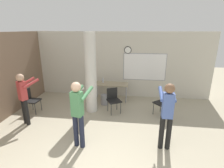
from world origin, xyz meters
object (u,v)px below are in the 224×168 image
Objects in this scene: folding_table at (111,85)px; chair_mid_room at (163,102)px; chair_by_left_wall at (31,99)px; chair_table_front at (113,99)px; person_playing_front at (78,110)px; person_playing_side at (167,111)px; person_watching_back at (24,95)px; bottle_on_table at (103,81)px.

folding_table is 1.63× the size of chair_mid_room.
chair_table_front is at bearing 8.04° from chair_by_left_wall.
chair_table_front is 1.00× the size of chair_mid_room.
person_playing_front is (-0.38, -3.14, 0.35)m from folding_table.
chair_mid_room is 3.08m from person_playing_front.
folding_table is 2.31m from chair_mid_room.
chair_by_left_wall is at bearing -171.96° from chair_table_front.
chair_by_left_wall is 4.68m from person_playing_side.
person_playing_side reaches higher than folding_table.
chair_by_left_wall is at bearing -150.46° from folding_table.
chair_table_front is at bearing -77.81° from folding_table.
chair_table_front is at bearing 176.51° from chair_mid_room.
person_watching_back is 2.17m from person_playing_front.
person_watching_back is (-4.34, -1.07, 0.45)m from chair_mid_room.
chair_by_left_wall is at bearing -145.50° from bottle_on_table.
person_playing_side is at bearing -59.18° from folding_table.
bottle_on_table is at bearing 166.34° from folding_table.
bottle_on_table reaches higher than chair_by_left_wall.
bottle_on_table is 2.66m from chair_mid_room.
person_watching_back is at bearing -166.13° from chair_mid_room.
chair_by_left_wall is 2.85m from person_playing_front.
folding_table is 1.63× the size of chair_by_left_wall.
folding_table is 3.31m from person_watching_back.
person_playing_side is at bearing -55.22° from bottle_on_table.
bottle_on_table reaches higher than chair_table_front.
person_watching_back is (-2.38, -2.28, 0.29)m from folding_table.
chair_by_left_wall is 0.53× the size of person_watching_back.
person_playing_side reaches higher than chair_by_left_wall.
bottle_on_table is 0.14× the size of person_playing_front.
bottle_on_table is 0.27× the size of chair_table_front.
chair_mid_room is 0.50× the size of person_playing_front.
chair_table_front is 2.90m from person_watching_back.
chair_by_left_wall reaches higher than folding_table.
chair_table_front is 0.50× the size of person_playing_front.
bottle_on_table reaches higher than chair_mid_room.
person_playing_front is (-2.14, -0.20, 0.01)m from person_playing_side.
chair_by_left_wall and chair_table_front have the same top height.
chair_table_front is at bearing 129.54° from person_playing_side.
person_watching_back is (-2.03, -2.36, 0.15)m from bottle_on_table.
person_watching_back is at bearing -136.18° from folding_table.
folding_table is at bearing -13.66° from bottle_on_table.
person_playing_side is at bearing -50.46° from chair_table_front.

